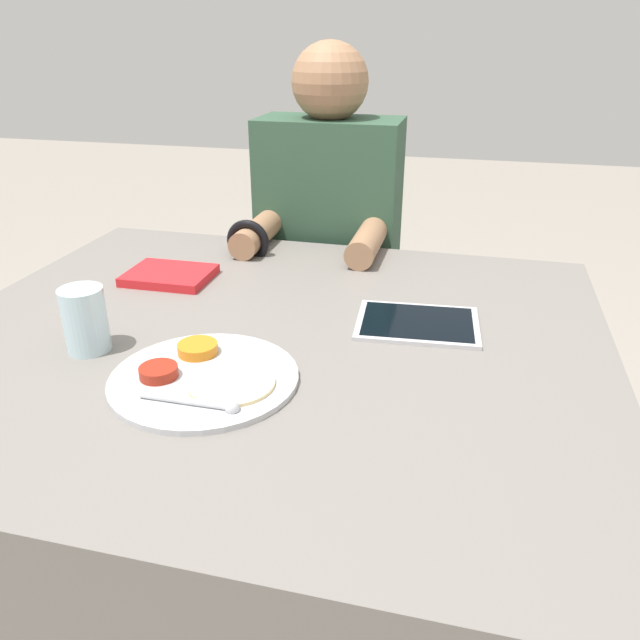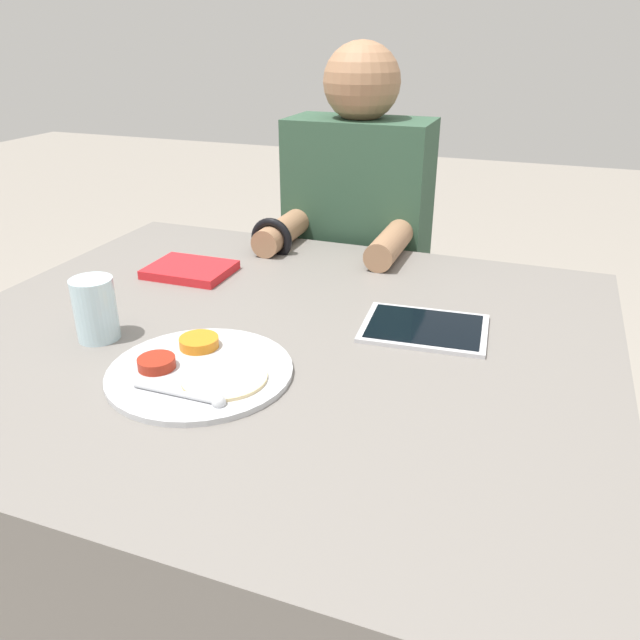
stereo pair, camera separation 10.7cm
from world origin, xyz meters
name	(u,v)px [view 1 (the left image)]	position (x,y,z in m)	size (l,w,h in m)	color
ground_plane	(277,624)	(0.00, 0.00, 0.00)	(12.00, 12.00, 0.00)	gray
dining_table	(272,497)	(0.00, 0.00, 0.39)	(1.25, 1.09, 0.77)	slate
thali_tray	(204,377)	(-0.04, -0.18, 0.78)	(0.30, 0.30, 0.03)	#B7BABF
red_notebook	(170,276)	(-0.30, 0.21, 0.78)	(0.19, 0.15, 0.02)	silver
tablet_device	(417,323)	(0.27, 0.11, 0.78)	(0.24, 0.19, 0.01)	#B7B7BC
person_diner	(328,286)	(-0.04, 0.68, 0.60)	(0.39, 0.43, 1.26)	black
drinking_glass	(85,320)	(-0.28, -0.13, 0.83)	(0.08, 0.08, 0.12)	silver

